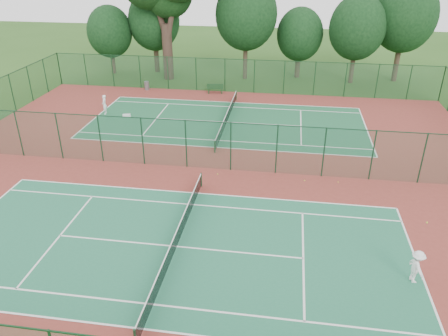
{
  "coord_description": "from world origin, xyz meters",
  "views": [
    {
      "loc": [
        5.09,
        -26.56,
        13.75
      ],
      "look_at": [
        1.52,
        -2.91,
        1.6
      ],
      "focal_mm": 35.0,
      "sensor_mm": 36.0,
      "label": 1
    }
  ],
  "objects": [
    {
      "name": "player_near",
      "position": [
        11.38,
        -9.89,
        0.85
      ],
      "size": [
        0.91,
        1.2,
        1.65
      ],
      "primitive_type": "imported",
      "rotation": [
        0.0,
        0.0,
        1.87
      ],
      "color": "white",
      "rests_on": "court_near"
    },
    {
      "name": "evergreen_row",
      "position": [
        0.5,
        24.25,
        0.0
      ],
      "size": [
        39.0,
        5.0,
        12.0
      ],
      "primitive_type": null,
      "color": "black",
      "rests_on": "ground"
    },
    {
      "name": "ground",
      "position": [
        0.0,
        0.0,
        0.0
      ],
      "size": [
        120.0,
        120.0,
        0.0
      ],
      "primitive_type": "plane",
      "color": "#274E18",
      "rests_on": "ground"
    },
    {
      "name": "court_far",
      "position": [
        0.0,
        9.0,
        0.01
      ],
      "size": [
        23.77,
        10.97,
        0.01
      ],
      "primitive_type": "cube",
      "color": "#1C5B37",
      "rests_on": "red_pad"
    },
    {
      "name": "fence_north",
      "position": [
        0.0,
        18.0,
        1.76
      ],
      "size": [
        40.0,
        0.09,
        3.5
      ],
      "color": "#16432B",
      "rests_on": "ground"
    },
    {
      "name": "court_near",
      "position": [
        0.0,
        -9.0,
        0.01
      ],
      "size": [
        23.77,
        10.97,
        0.01
      ],
      "primitive_type": "cube",
      "color": "#206748",
      "rests_on": "red_pad"
    },
    {
      "name": "red_pad",
      "position": [
        0.0,
        0.0,
        0.01
      ],
      "size": [
        40.0,
        36.0,
        0.01
      ],
      "primitive_type": "cube",
      "color": "maroon",
      "rests_on": "ground"
    },
    {
      "name": "tennis_net_far",
      "position": [
        0.0,
        9.0,
        0.54
      ],
      "size": [
        0.1,
        12.9,
        0.97
      ],
      "color": "#163D1E",
      "rests_on": "ground"
    },
    {
      "name": "kit_bag",
      "position": [
        -9.18,
        8.98,
        0.14
      ],
      "size": [
        0.74,
        0.43,
        0.26
      ],
      "primitive_type": "cube",
      "rotation": [
        0.0,
        0.0,
        0.27
      ],
      "color": "silver",
      "rests_on": "red_pad"
    },
    {
      "name": "stray_ball_a",
      "position": [
        6.58,
        -0.89,
        0.04
      ],
      "size": [
        0.07,
        0.07,
        0.07
      ],
      "primitive_type": "sphere",
      "color": "#C4DD33",
      "rests_on": "red_pad"
    },
    {
      "name": "stray_ball_b",
      "position": [
        8.74,
        -0.77,
        0.04
      ],
      "size": [
        0.07,
        0.07,
        0.07
      ],
      "primitive_type": "sphere",
      "color": "gold",
      "rests_on": "red_pad"
    },
    {
      "name": "bench",
      "position": [
        -2.44,
        17.16,
        0.56
      ],
      "size": [
        1.76,
        0.71,
        1.06
      ],
      "rotation": [
        0.0,
        0.0,
        0.13
      ],
      "color": "#133617",
      "rests_on": "red_pad"
    },
    {
      "name": "player_far",
      "position": [
        -11.38,
        9.47,
        0.9
      ],
      "size": [
        0.58,
        0.74,
        1.77
      ],
      "primitive_type": "imported",
      "rotation": [
        0.0,
        0.0,
        -1.29
      ],
      "color": "white",
      "rests_on": "court_far"
    },
    {
      "name": "trash_bin",
      "position": [
        -9.92,
        17.37,
        0.46
      ],
      "size": [
        0.66,
        0.66,
        0.9
      ],
      "primitive_type": "cylinder",
      "rotation": [
        0.0,
        0.0,
        0.4
      ],
      "color": "slate",
      "rests_on": "red_pad"
    },
    {
      "name": "stray_ball_c",
      "position": [
        0.77,
        -0.84,
        0.05
      ],
      "size": [
        0.08,
        0.08,
        0.08
      ],
      "primitive_type": "sphere",
      "color": "#BBCE30",
      "rests_on": "red_pad"
    },
    {
      "name": "tennis_net_near",
      "position": [
        0.0,
        -9.0,
        0.54
      ],
      "size": [
        0.1,
        12.9,
        0.97
      ],
      "color": "#153B22",
      "rests_on": "ground"
    },
    {
      "name": "fence_divider",
      "position": [
        0.0,
        0.0,
        1.76
      ],
      "size": [
        40.0,
        0.09,
        3.5
      ],
      "color": "#18492F",
      "rests_on": "ground"
    }
  ]
}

